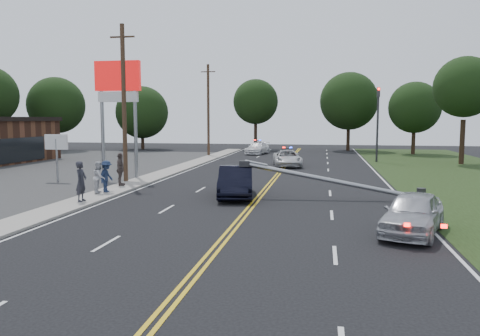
% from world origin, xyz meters
% --- Properties ---
extents(ground, '(120.00, 120.00, 0.00)m').
position_xyz_m(ground, '(0.00, 0.00, 0.00)').
color(ground, black).
rests_on(ground, ground).
extents(sidewalk, '(1.80, 70.00, 0.12)m').
position_xyz_m(sidewalk, '(-8.40, 10.00, 0.06)').
color(sidewalk, gray).
rests_on(sidewalk, ground).
extents(centerline_yellow, '(0.36, 80.00, 0.00)m').
position_xyz_m(centerline_yellow, '(0.00, 10.00, 0.01)').
color(centerline_yellow, gold).
rests_on(centerline_yellow, ground).
extents(pylon_sign, '(3.20, 0.35, 8.00)m').
position_xyz_m(pylon_sign, '(-10.50, 14.00, 6.00)').
color(pylon_sign, gray).
rests_on(pylon_sign, ground).
extents(small_sign, '(1.60, 0.14, 3.10)m').
position_xyz_m(small_sign, '(-14.00, 12.00, 2.33)').
color(small_sign, gray).
rests_on(small_sign, ground).
extents(traffic_signal, '(0.28, 0.41, 7.05)m').
position_xyz_m(traffic_signal, '(8.30, 30.00, 4.21)').
color(traffic_signal, '#2D2D30').
rests_on(traffic_signal, ground).
extents(fallen_streetlight, '(9.36, 0.44, 1.91)m').
position_xyz_m(fallen_streetlight, '(4.19, 8.00, 0.92)').
color(fallen_streetlight, '#2D2D30').
rests_on(fallen_streetlight, ground).
extents(utility_pole_mid, '(1.60, 0.28, 10.00)m').
position_xyz_m(utility_pole_mid, '(-9.20, 12.00, 5.08)').
color(utility_pole_mid, '#382619').
rests_on(utility_pole_mid, ground).
extents(utility_pole_far, '(1.60, 0.28, 10.00)m').
position_xyz_m(utility_pole_far, '(-9.20, 34.00, 5.08)').
color(utility_pole_far, '#382619').
rests_on(utility_pole_far, ground).
extents(tree_4, '(7.23, 7.23, 9.47)m').
position_xyz_m(tree_4, '(-30.78, 39.57, 5.85)').
color(tree_4, black).
rests_on(tree_4, ground).
extents(tree_5, '(7.02, 7.02, 8.50)m').
position_xyz_m(tree_5, '(-20.88, 43.97, 4.98)').
color(tree_5, black).
rests_on(tree_5, ground).
extents(tree_6, '(6.05, 6.05, 9.44)m').
position_xyz_m(tree_6, '(-5.83, 46.83, 6.40)').
color(tree_6, black).
rests_on(tree_6, ground).
extents(tree_7, '(7.42, 7.42, 10.10)m').
position_xyz_m(tree_7, '(6.42, 46.21, 6.38)').
color(tree_7, black).
rests_on(tree_7, ground).
extents(tree_8, '(5.94, 5.94, 8.40)m').
position_xyz_m(tree_8, '(13.60, 41.13, 5.42)').
color(tree_8, black).
rests_on(tree_8, ground).
extents(tree_9, '(5.45, 5.45, 9.69)m').
position_xyz_m(tree_9, '(15.69, 29.27, 6.94)').
color(tree_9, black).
rests_on(tree_9, ground).
extents(crashed_sedan, '(2.50, 5.15, 1.62)m').
position_xyz_m(crashed_sedan, '(-1.23, 7.91, 0.81)').
color(crashed_sedan, black).
rests_on(crashed_sedan, ground).
extents(waiting_sedan, '(3.16, 4.77, 1.51)m').
position_xyz_m(waiting_sedan, '(6.49, 1.18, 0.75)').
color(waiting_sedan, '#B0B2B9').
rests_on(waiting_sedan, ground).
extents(emergency_a, '(3.03, 5.27, 1.38)m').
position_xyz_m(emergency_a, '(0.21, 24.48, 0.69)').
color(emergency_a, silver).
rests_on(emergency_a, ground).
extents(emergency_b, '(2.76, 5.03, 1.38)m').
position_xyz_m(emergency_b, '(-4.33, 38.11, 0.69)').
color(emergency_b, white).
rests_on(emergency_b, ground).
extents(bystander_a, '(0.50, 0.73, 1.95)m').
position_xyz_m(bystander_a, '(-8.23, 4.64, 1.10)').
color(bystander_a, '#27272F').
rests_on(bystander_a, sidewalk).
extents(bystander_b, '(0.85, 0.98, 1.72)m').
position_xyz_m(bystander_b, '(-8.61, 7.24, 0.98)').
color(bystander_b, silver).
rests_on(bystander_b, sidewalk).
extents(bystander_c, '(0.70, 1.15, 1.73)m').
position_xyz_m(bystander_c, '(-8.35, 7.55, 0.99)').
color(bystander_c, '#1C2947').
rests_on(bystander_c, sidewalk).
extents(bystander_d, '(0.75, 1.24, 1.97)m').
position_xyz_m(bystander_d, '(-8.68, 10.05, 1.10)').
color(bystander_d, '#554844').
rests_on(bystander_d, sidewalk).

